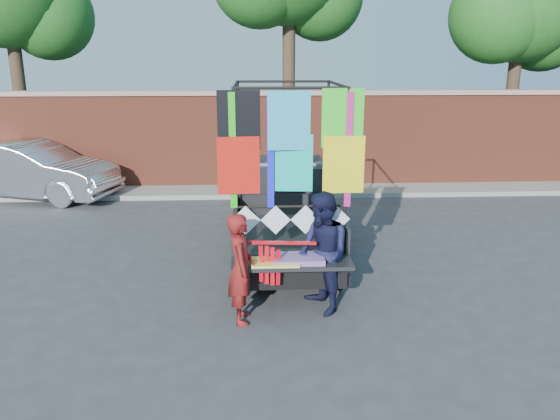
{
  "coord_description": "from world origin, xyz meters",
  "views": [
    {
      "loc": [
        0.0,
        -7.61,
        3.47
      ],
      "look_at": [
        0.36,
        -0.04,
        1.33
      ],
      "focal_mm": 35.0,
      "sensor_mm": 36.0,
      "label": 1
    }
  ],
  "objects_px": {
    "woman": "(241,268)",
    "man": "(322,254)",
    "sedan": "(31,171)",
    "pickup_truck": "(282,207)"
  },
  "relations": [
    {
      "from": "woman",
      "to": "man",
      "type": "xyz_separation_m",
      "value": [
        1.11,
        0.25,
        0.1
      ]
    },
    {
      "from": "woman",
      "to": "pickup_truck",
      "type": "bearing_deg",
      "value": -16.39
    },
    {
      "from": "pickup_truck",
      "to": "man",
      "type": "distance_m",
      "value": 2.72
    },
    {
      "from": "man",
      "to": "woman",
      "type": "bearing_deg",
      "value": -96.85
    },
    {
      "from": "sedan",
      "to": "man",
      "type": "height_order",
      "value": "man"
    },
    {
      "from": "sedan",
      "to": "woman",
      "type": "xyz_separation_m",
      "value": [
        5.4,
        -6.92,
        0.04
      ]
    },
    {
      "from": "woman",
      "to": "man",
      "type": "bearing_deg",
      "value": -80.62
    },
    {
      "from": "pickup_truck",
      "to": "man",
      "type": "bearing_deg",
      "value": -81.06
    },
    {
      "from": "woman",
      "to": "man",
      "type": "height_order",
      "value": "man"
    },
    {
      "from": "pickup_truck",
      "to": "woman",
      "type": "xyz_separation_m",
      "value": [
        -0.69,
        -2.94,
        -0.02
      ]
    }
  ]
}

